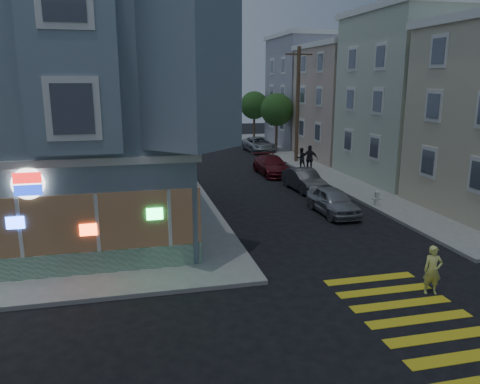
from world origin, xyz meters
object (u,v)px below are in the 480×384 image
object	(u,v)px
pedestrian_b	(310,159)
fire_hydrant	(377,197)
street_tree_far	(254,105)
parked_car_a	(333,201)
street_tree_near	(277,110)
running_child	(433,270)
parked_car_d	(259,144)
utility_pole	(298,103)
parked_car_c	(272,165)
parked_car_b	(304,180)
pedestrian_a	(301,158)
traffic_signal	(170,168)

from	to	relation	value
pedestrian_b	fire_hydrant	size ratio (longest dim) A/B	2.35
street_tree_far	parked_car_a	xyz separation A→B (m)	(-3.60, -28.68, -3.27)
street_tree_near	fire_hydrant	bearing A→B (deg)	-92.55
street_tree_near	running_child	xyz separation A→B (m)	(-4.36, -29.79, -3.15)
parked_car_d	street_tree_near	bearing A→B (deg)	-25.45
parked_car_a	fire_hydrant	distance (m)	2.74
parked_car_a	parked_car_d	bearing A→B (deg)	83.71
utility_pole	street_tree_far	xyz separation A→B (m)	(0.20, 14.00, -0.86)
street_tree_near	street_tree_far	xyz separation A→B (m)	(0.00, 8.00, 0.00)
pedestrian_b	parked_car_c	xyz separation A→B (m)	(-2.70, 0.43, -0.45)
street_tree_near	parked_car_d	xyz separation A→B (m)	(-1.50, 0.65, -3.25)
street_tree_far	parked_car_b	world-z (taller)	street_tree_far
pedestrian_a	pedestrian_b	xyz separation A→B (m)	(0.00, -1.78, 0.21)
parked_car_c	fire_hydrant	distance (m)	10.28
running_child	traffic_signal	distance (m)	9.39
parked_car_c	parked_car_b	bearing A→B (deg)	-86.05
street_tree_near	parked_car_a	bearing A→B (deg)	-99.88
traffic_signal	parked_car_d	bearing A→B (deg)	89.22
street_tree_far	parked_car_d	distance (m)	8.18
street_tree_near	pedestrian_a	bearing A→B (deg)	-95.75
utility_pole	pedestrian_b	bearing A→B (deg)	-98.45
pedestrian_a	fire_hydrant	world-z (taller)	pedestrian_a
street_tree_near	pedestrian_b	size ratio (longest dim) A/B	2.74
pedestrian_a	pedestrian_b	distance (m)	1.79
parked_car_c	parked_car_d	bearing A→B (deg)	78.16
pedestrian_a	pedestrian_b	world-z (taller)	pedestrian_b
pedestrian_b	parked_car_d	distance (m)	11.38
parked_car_b	parked_car_d	world-z (taller)	parked_car_d
traffic_signal	parked_car_c	bearing A→B (deg)	81.85
parked_car_b	parked_car_c	xyz separation A→B (m)	(-0.45, 5.20, 0.01)
pedestrian_b	running_child	bearing A→B (deg)	102.24
utility_pole	running_child	bearing A→B (deg)	-99.91
running_child	parked_car_c	size ratio (longest dim) A/B	0.34
utility_pole	parked_car_a	bearing A→B (deg)	-103.04
running_child	fire_hydrant	world-z (taller)	running_child
parked_car_a	traffic_signal	bearing A→B (deg)	-152.89
pedestrian_b	traffic_signal	bearing A→B (deg)	74.82
pedestrian_a	traffic_signal	xyz separation A→B (m)	(-11.14, -16.19, 2.61)
utility_pole	parked_car_a	world-z (taller)	utility_pole
traffic_signal	running_child	bearing A→B (deg)	-9.79
parked_car_d	traffic_signal	world-z (taller)	traffic_signal
utility_pole	parked_car_b	distance (m)	10.76
traffic_signal	fire_hydrant	xyz separation A→B (m)	(11.14, 4.93, -2.93)
parked_car_a	traffic_signal	size ratio (longest dim) A/B	0.79
parked_car_d	fire_hydrant	world-z (taller)	parked_car_d
parked_car_b	parked_car_d	bearing A→B (deg)	80.72
street_tree_near	parked_car_d	world-z (taller)	street_tree_near
street_tree_near	fire_hydrant	world-z (taller)	street_tree_near
pedestrian_b	street_tree_near	bearing A→B (deg)	-72.29
street_tree_near	parked_car_a	size ratio (longest dim) A/B	1.35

